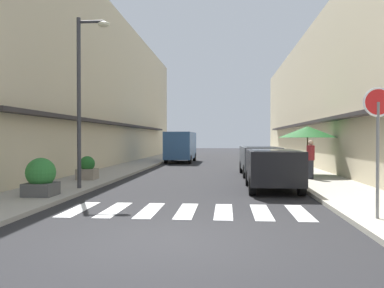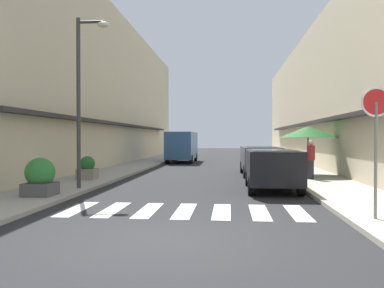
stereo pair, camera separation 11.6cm
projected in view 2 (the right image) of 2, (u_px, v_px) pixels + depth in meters
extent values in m
plane|color=#232326|center=(211.00, 167.00, 25.16)|extent=(99.64, 99.64, 0.00)
cube|color=#9E998E|center=(135.00, 166.00, 25.63)|extent=(2.57, 63.41, 0.12)
cube|color=#ADA899|center=(291.00, 167.00, 24.68)|extent=(2.57, 63.41, 0.12)
cube|color=beige|center=(86.00, 90.00, 27.17)|extent=(5.00, 42.76, 10.50)
cube|color=#332D2D|center=(124.00, 125.00, 26.95)|extent=(0.50, 29.93, 0.16)
cube|color=beige|center=(347.00, 98.00, 25.52)|extent=(5.00, 42.76, 8.99)
cube|color=#332D2D|center=(304.00, 124.00, 25.81)|extent=(0.50, 29.93, 0.16)
cube|color=silver|center=(77.00, 209.00, 10.33)|extent=(0.45, 2.20, 0.01)
cube|color=silver|center=(112.00, 210.00, 10.24)|extent=(0.45, 2.20, 0.01)
cube|color=silver|center=(148.00, 210.00, 10.15)|extent=(0.45, 2.20, 0.01)
cube|color=silver|center=(185.00, 211.00, 10.06)|extent=(0.45, 2.20, 0.01)
cube|color=silver|center=(222.00, 212.00, 9.97)|extent=(0.45, 2.20, 0.01)
cube|color=silver|center=(259.00, 212.00, 9.88)|extent=(0.45, 2.20, 0.01)
cube|color=silver|center=(298.00, 213.00, 9.79)|extent=(0.45, 2.20, 0.01)
cube|color=black|center=(272.00, 166.00, 14.08)|extent=(1.78, 3.99, 1.13)
cube|color=black|center=(273.00, 158.00, 13.88)|extent=(1.49, 2.24, 0.56)
cylinder|color=black|center=(248.00, 178.00, 15.48)|extent=(0.23, 0.64, 0.64)
cylinder|color=black|center=(289.00, 178.00, 15.31)|extent=(0.23, 0.64, 0.64)
cylinder|color=black|center=(251.00, 186.00, 12.86)|extent=(0.23, 0.64, 0.64)
cylinder|color=black|center=(301.00, 186.00, 12.70)|extent=(0.23, 0.64, 0.64)
cube|color=#4C5156|center=(260.00, 158.00, 19.69)|extent=(1.84, 4.31, 1.13)
cube|color=black|center=(260.00, 152.00, 19.47)|extent=(1.52, 2.42, 0.56)
cylinder|color=black|center=(242.00, 167.00, 21.16)|extent=(0.23, 0.64, 0.64)
cylinder|color=black|center=(272.00, 167.00, 21.04)|extent=(0.23, 0.64, 0.64)
cylinder|color=black|center=(246.00, 171.00, 18.35)|extent=(0.23, 0.64, 0.64)
cylinder|color=black|center=(280.00, 172.00, 18.23)|extent=(0.23, 0.64, 0.64)
cube|color=#33598C|center=(182.00, 145.00, 30.60)|extent=(2.00, 5.42, 2.03)
cube|color=black|center=(182.00, 136.00, 30.32)|extent=(1.67, 3.04, 0.56)
cylinder|color=black|center=(174.00, 157.00, 32.48)|extent=(0.23, 0.64, 0.64)
cylinder|color=black|center=(196.00, 157.00, 32.29)|extent=(0.23, 0.64, 0.64)
cylinder|color=black|center=(167.00, 159.00, 28.93)|extent=(0.23, 0.64, 0.64)
cylinder|color=black|center=(191.00, 160.00, 28.75)|extent=(0.23, 0.64, 0.64)
cylinder|color=slate|center=(376.00, 160.00, 8.53)|extent=(0.07, 0.07, 2.54)
cylinder|color=red|center=(376.00, 102.00, 8.51)|extent=(0.64, 0.03, 0.64)
torus|color=white|center=(376.00, 102.00, 8.51)|extent=(0.65, 0.05, 0.65)
cylinder|color=#38383D|center=(79.00, 103.00, 13.78)|extent=(0.14, 0.14, 5.97)
cylinder|color=#38383D|center=(91.00, 22.00, 13.69)|extent=(0.90, 0.10, 0.10)
ellipsoid|color=beige|center=(103.00, 24.00, 13.65)|extent=(0.44, 0.28, 0.20)
cylinder|color=#262626|center=(308.00, 174.00, 18.94)|extent=(0.48, 0.48, 0.06)
cylinder|color=#4C3823|center=(308.00, 153.00, 18.92)|extent=(0.06, 0.06, 2.07)
cone|color=#19511E|center=(308.00, 132.00, 18.91)|extent=(2.77, 2.77, 0.55)
cube|color=#4C4C4C|center=(40.00, 189.00, 11.98)|extent=(0.87, 0.87, 0.40)
sphere|color=#2D7533|center=(40.00, 172.00, 11.97)|extent=(0.90, 0.90, 0.90)
cube|color=gray|center=(88.00, 174.00, 16.78)|extent=(0.77, 0.77, 0.45)
sphere|color=#236628|center=(87.00, 164.00, 16.77)|extent=(0.64, 0.64, 0.64)
cylinder|color=#282B33|center=(311.00, 170.00, 16.87)|extent=(0.26, 0.26, 0.81)
cylinder|color=maroon|center=(311.00, 153.00, 16.86)|extent=(0.34, 0.34, 0.64)
sphere|color=tan|center=(311.00, 143.00, 16.85)|extent=(0.22, 0.22, 0.22)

